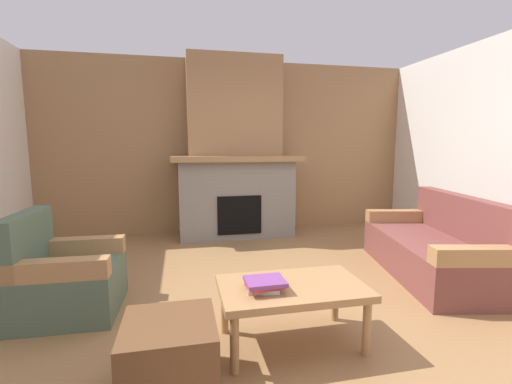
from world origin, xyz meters
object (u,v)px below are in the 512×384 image
object	(u,v)px
armchair	(64,278)
ottoman	(170,355)
couch	(436,249)
fireplace	(235,160)
coffee_table	(292,292)

from	to	relation	value
armchair	ottoman	bearing A→B (deg)	-52.02
couch	ottoman	xyz separation A→B (m)	(-2.73, -1.21, -0.09)
armchair	fireplace	bearing A→B (deg)	51.67
couch	armchair	world-z (taller)	same
fireplace	armchair	xyz separation A→B (m)	(-1.78, -2.25, -0.87)
fireplace	couch	distance (m)	2.96
armchair	coffee_table	world-z (taller)	armchair
armchair	coffee_table	distance (m)	1.89
fireplace	ottoman	distance (m)	3.62
couch	coffee_table	bearing A→B (deg)	-154.19
coffee_table	ottoman	distance (m)	0.89
coffee_table	ottoman	xyz separation A→B (m)	(-0.82, -0.29, -0.18)
fireplace	armchair	size ratio (longest dim) A/B	3.18
fireplace	ottoman	xyz separation A→B (m)	(-0.90, -3.37, -0.96)
couch	armchair	xyz separation A→B (m)	(-3.61, -0.09, 0.01)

